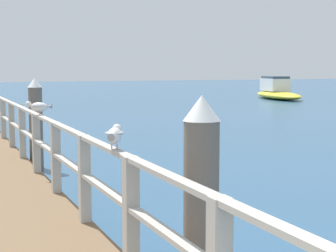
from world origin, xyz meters
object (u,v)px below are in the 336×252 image
(dock_piling_near, at_px, (201,214))
(seagull_foreground, at_px, (115,135))
(seagull_background, at_px, (38,106))
(boat_2, at_px, (277,91))
(dock_piling_far, at_px, (36,123))

(dock_piling_near, height_order, seagull_foreground, dock_piling_near)
(seagull_background, bearing_deg, seagull_foreground, -148.44)
(dock_piling_near, xyz_separation_m, boat_2, (19.04, 26.80, -0.46))
(dock_piling_near, distance_m, dock_piling_far, 7.62)
(dock_piling_far, height_order, boat_2, dock_piling_far)
(dock_piling_near, relative_size, seagull_background, 4.38)
(seagull_foreground, relative_size, seagull_background, 1.04)
(dock_piling_far, relative_size, seagull_background, 4.38)
(seagull_background, bearing_deg, dock_piling_far, 23.03)
(dock_piling_near, relative_size, boat_2, 0.29)
(dock_piling_near, xyz_separation_m, seagull_background, (-0.39, 4.99, 0.53))
(dock_piling_far, xyz_separation_m, boat_2, (19.04, 19.18, -0.46))
(dock_piling_near, bearing_deg, seagull_foreground, 109.95)
(dock_piling_near, xyz_separation_m, dock_piling_far, (0.00, 7.62, 0.00))
(boat_2, bearing_deg, seagull_background, -118.43)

